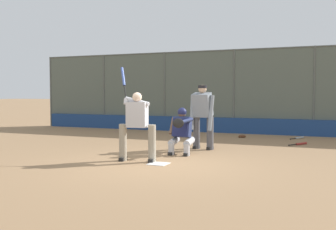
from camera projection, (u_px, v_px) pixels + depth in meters
ground_plane at (158, 164)px, 8.83m from camera, size 160.00×160.00×0.00m
home_plate_marker at (158, 164)px, 8.83m from camera, size 0.43×0.43×0.01m
backstop_fence at (234, 89)px, 15.66m from camera, size 18.11×0.08×3.34m
padding_wall at (233, 126)px, 15.65m from camera, size 17.67×0.18×0.61m
bleachers_beyond at (271, 121)px, 17.27m from camera, size 12.62×1.95×1.16m
batter_at_plate at (137, 124)px, 9.13m from camera, size 1.10×0.61×2.23m
catcher_behind_plate at (181, 130)px, 10.18m from camera, size 0.64×0.75×1.22m
umpire_home at (203, 115)px, 11.08m from camera, size 0.74×0.51×1.83m
spare_bat_near_backstop at (299, 138)px, 13.72m from camera, size 0.42×0.81×0.07m
spare_bat_by_padding at (300, 144)px, 12.09m from camera, size 0.50×0.77×0.07m
fielding_glove_on_dirt at (242, 136)px, 14.06m from camera, size 0.27×0.21×0.10m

